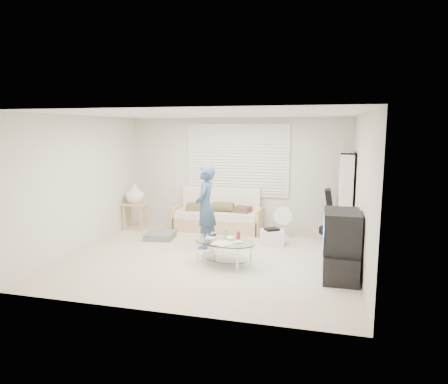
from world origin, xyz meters
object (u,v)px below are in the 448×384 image
(futon_sofa, at_px, (218,216))
(tv_unit, at_px, (341,245))
(coffee_table, at_px, (224,245))
(bookshelf, at_px, (345,197))

(futon_sofa, height_order, tv_unit, tv_unit)
(coffee_table, bearing_deg, bookshelf, 44.57)
(futon_sofa, distance_m, coffee_table, 2.32)
(tv_unit, bearing_deg, bookshelf, 86.53)
(futon_sofa, relative_size, coffee_table, 1.50)
(futon_sofa, xyz_separation_m, tv_unit, (2.56, -2.32, 0.19))
(tv_unit, xyz_separation_m, coffee_table, (-1.86, 0.11, -0.16))
(tv_unit, distance_m, coffee_table, 1.87)
(coffee_table, bearing_deg, futon_sofa, 107.59)
(bookshelf, distance_m, coffee_table, 2.84)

